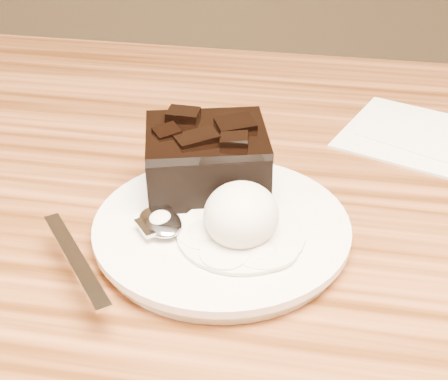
% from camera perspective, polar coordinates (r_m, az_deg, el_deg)
% --- Properties ---
extents(plate, '(0.20, 0.20, 0.02)m').
position_cam_1_polar(plate, '(0.51, -0.20, -3.61)').
color(plate, white).
rests_on(plate, dining_table).
extents(brownie, '(0.12, 0.11, 0.05)m').
position_cam_1_polar(brownie, '(0.54, -1.52, 2.49)').
color(brownie, black).
rests_on(brownie, plate).
extents(ice_cream_scoop, '(0.06, 0.06, 0.05)m').
position_cam_1_polar(ice_cream_scoop, '(0.48, 1.51, -2.18)').
color(ice_cream_scoop, white).
rests_on(ice_cream_scoop, plate).
extents(melt_puddle, '(0.10, 0.10, 0.00)m').
position_cam_1_polar(melt_puddle, '(0.49, 1.48, -3.90)').
color(melt_puddle, white).
rests_on(melt_puddle, plate).
extents(spoon, '(0.14, 0.16, 0.01)m').
position_cam_1_polar(spoon, '(0.50, -5.57, -2.94)').
color(spoon, silver).
rests_on(spoon, plate).
extents(napkin, '(0.17, 0.17, 0.01)m').
position_cam_1_polar(napkin, '(0.69, 16.25, 4.69)').
color(napkin, white).
rests_on(napkin, dining_table).
extents(crumb_a, '(0.01, 0.01, 0.00)m').
position_cam_1_polar(crumb_a, '(0.46, 1.35, -6.87)').
color(crumb_a, black).
rests_on(crumb_a, plate).
extents(crumb_b, '(0.01, 0.01, 0.00)m').
position_cam_1_polar(crumb_b, '(0.51, 4.47, -2.40)').
color(crumb_b, black).
rests_on(crumb_b, plate).
extents(crumb_c, '(0.01, 0.01, 0.00)m').
position_cam_1_polar(crumb_c, '(0.47, 3.48, -5.73)').
color(crumb_c, black).
rests_on(crumb_c, plate).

